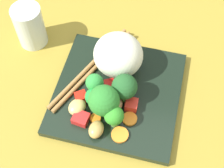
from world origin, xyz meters
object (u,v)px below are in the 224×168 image
object	(u,v)px
rice_mound	(118,55)
broccoli_floret_1	(95,83)
chopstick_pair	(91,68)
drinking_glass	(30,26)
carrot_slice_3	(130,119)
square_plate	(117,93)

from	to	relation	value
rice_mound	broccoli_floret_1	size ratio (longest dim) A/B	1.80
chopstick_pair	drinking_glass	distance (cm)	16.32
rice_mound	carrot_slice_3	world-z (taller)	rice_mound
broccoli_floret_1	carrot_slice_3	bearing A→B (deg)	-30.01
square_plate	carrot_slice_3	xyz separation A→B (cm)	(3.48, -5.65, 0.99)
square_plate	carrot_slice_3	bearing A→B (deg)	-58.39
drinking_glass	broccoli_floret_1	bearing A→B (deg)	-33.69
carrot_slice_3	chopstick_pair	size ratio (longest dim) A/B	0.12
rice_mound	broccoli_floret_1	distance (cm)	7.51
square_plate	rice_mound	distance (cm)	7.66
carrot_slice_3	chopstick_pair	world-z (taller)	chopstick_pair
broccoli_floret_1	chopstick_pair	distance (cm)	6.48
broccoli_floret_1	chopstick_pair	world-z (taller)	broccoli_floret_1
rice_mound	chopstick_pair	distance (cm)	6.83
broccoli_floret_1	carrot_slice_3	size ratio (longest dim) A/B	1.93
chopstick_pair	broccoli_floret_1	bearing A→B (deg)	47.37
drinking_glass	carrot_slice_3	bearing A→B (deg)	-32.57
chopstick_pair	rice_mound	bearing A→B (deg)	130.56
square_plate	drinking_glass	world-z (taller)	drinking_glass
rice_mound	chopstick_pair	world-z (taller)	rice_mound
carrot_slice_3	drinking_glass	world-z (taller)	drinking_glass
rice_mound	chopstick_pair	bearing A→B (deg)	-165.33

